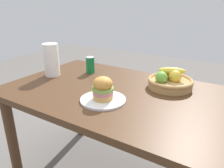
# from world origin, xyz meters

# --- Properties ---
(dining_table) EXTENTS (1.40, 0.90, 0.75)m
(dining_table) POSITION_xyz_m (0.00, 0.00, 0.65)
(dining_table) COLOR #4C301C
(dining_table) RESTS_ON ground_plane
(plate) EXTENTS (0.26, 0.26, 0.01)m
(plate) POSITION_xyz_m (0.02, -0.17, 0.76)
(plate) COLOR white
(plate) RESTS_ON dining_table
(sandwich) EXTENTS (0.12, 0.12, 0.13)m
(sandwich) POSITION_xyz_m (0.02, -0.17, 0.83)
(sandwich) COLOR tan
(sandwich) RESTS_ON plate
(soda_can) EXTENTS (0.07, 0.07, 0.13)m
(soda_can) POSITION_xyz_m (-0.35, 0.20, 0.81)
(soda_can) COLOR #147238
(soda_can) RESTS_ON dining_table
(fruit_basket) EXTENTS (0.29, 0.29, 0.14)m
(fruit_basket) POSITION_xyz_m (0.28, 0.23, 0.80)
(fruit_basket) COLOR tan
(fruit_basket) RESTS_ON dining_table
(paper_towel_roll) EXTENTS (0.11, 0.11, 0.24)m
(paper_towel_roll) POSITION_xyz_m (-0.55, 0.00, 0.87)
(paper_towel_roll) COLOR white
(paper_towel_roll) RESTS_ON dining_table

